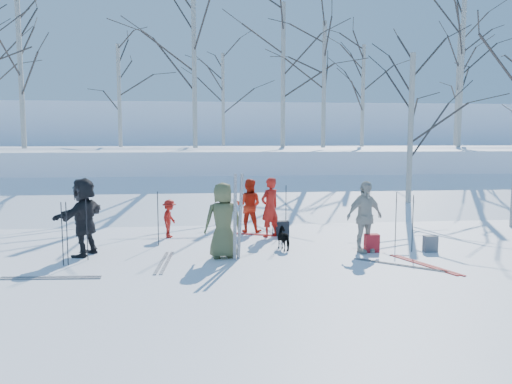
{
  "coord_description": "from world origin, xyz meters",
  "views": [
    {
      "loc": [
        -1.34,
        -10.84,
        2.68
      ],
      "look_at": [
        0.0,
        1.5,
        1.3
      ],
      "focal_mm": 35.0,
      "sensor_mm": 36.0,
      "label": 1
    }
  ],
  "objects": [
    {
      "name": "ski_pole_g",
      "position": [
        0.54,
        2.3,
        0.67
      ],
      "size": [
        0.02,
        0.02,
        1.34
      ],
      "primitive_type": "cylinder",
      "color": "black",
      "rests_on": "ground"
    },
    {
      "name": "ski_pole_c",
      "position": [
        -3.84,
        0.15,
        0.67
      ],
      "size": [
        0.02,
        0.02,
        1.34
      ],
      "primitive_type": "cylinder",
      "color": "black",
      "rests_on": "ground"
    },
    {
      "name": "dog",
      "position": [
        0.61,
        0.67,
        0.27
      ],
      "size": [
        0.48,
        0.71,
        0.55
      ],
      "primitive_type": "imported",
      "rotation": [
        0.0,
        0.0,
        3.45
      ],
      "color": "black",
      "rests_on": "ground"
    },
    {
      "name": "birch_plateau_f",
      "position": [
        10.57,
        11.35,
        5.7
      ],
      "size": [
        5.5,
        5.5,
        7.0
      ],
      "primitive_type": null,
      "color": "silver",
      "rests_on": "snow_plateau"
    },
    {
      "name": "birch_plateau_d",
      "position": [
        -0.19,
        15.76,
        4.61
      ],
      "size": [
        3.97,
        3.97,
        4.81
      ],
      "primitive_type": null,
      "color": "silver",
      "rests_on": "snow_plateau"
    },
    {
      "name": "birch_plateau_i",
      "position": [
        12.16,
        14.62,
        5.35
      ],
      "size": [
        5.01,
        5.01,
        6.29
      ],
      "primitive_type": null,
      "color": "silver",
      "rests_on": "snow_plateau"
    },
    {
      "name": "ski_pole_d",
      "position": [
        0.97,
        2.73,
        0.67
      ],
      "size": [
        0.02,
        0.02,
        1.34
      ],
      "primitive_type": "cylinder",
      "color": "black",
      "rests_on": "ground"
    },
    {
      "name": "ski_pair_e",
      "position": [
        -4.23,
        -1.23,
        0.01
      ],
      "size": [
        0.48,
        1.93,
        0.02
      ],
      "primitive_type": null,
      "rotation": [
        0.0,
        0.0,
        1.5
      ],
      "color": "silver",
      "rests_on": "ground"
    },
    {
      "name": "upright_ski_left",
      "position": [
        -0.65,
        -0.25,
        0.95
      ],
      "size": [
        0.09,
        0.16,
        1.9
      ],
      "primitive_type": "cube",
      "rotation": [
        0.07,
        0.0,
        0.12
      ],
      "color": "silver",
      "rests_on": "ground"
    },
    {
      "name": "birch_plateau_c",
      "position": [
        6.39,
        12.74,
        4.62
      ],
      "size": [
        3.98,
        3.98,
        4.83
      ],
      "primitive_type": null,
      "color": "silver",
      "rests_on": "snow_plateau"
    },
    {
      "name": "skier_red_north",
      "position": [
        0.46,
        2.24,
        0.8
      ],
      "size": [
        0.7,
        0.64,
        1.6
      ],
      "primitive_type": "imported",
      "rotation": [
        0.0,
        0.0,
        3.74
      ],
      "color": "red",
      "rests_on": "ground"
    },
    {
      "name": "ski_pair_d",
      "position": [
        -2.17,
        -0.29,
        0.01
      ],
      "size": [
        0.44,
        1.93,
        0.02
      ],
      "primitive_type": null,
      "rotation": [
        0.0,
        0.0,
        -0.06
      ],
      "color": "silver",
      "rests_on": "ground"
    },
    {
      "name": "ski_pole_b",
      "position": [
        -2.43,
        1.47,
        0.67
      ],
      "size": [
        0.02,
        0.02,
        1.34
      ],
      "primitive_type": "cylinder",
      "color": "black",
      "rests_on": "ground"
    },
    {
      "name": "birch_edge_e",
      "position": [
        5.72,
        5.53,
        2.74
      ],
      "size": [
        4.43,
        4.43,
        5.47
      ],
      "primitive_type": null,
      "color": "silver",
      "rests_on": "ground"
    },
    {
      "name": "ground",
      "position": [
        0.0,
        0.0,
        0.0
      ],
      "size": [
        120.0,
        120.0,
        0.0
      ],
      "primitive_type": "plane",
      "color": "white",
      "rests_on": "ground"
    },
    {
      "name": "ski_pole_f",
      "position": [
        -4.24,
        -0.3,
        0.67
      ],
      "size": [
        0.02,
        0.02,
        1.34
      ],
      "primitive_type": "cylinder",
      "color": "black",
      "rests_on": "ground"
    },
    {
      "name": "skier_cream_east",
      "position": [
        2.39,
        0.21,
        0.83
      ],
      "size": [
        1.06,
        0.73,
        1.67
      ],
      "primitive_type": "imported",
      "rotation": [
        0.0,
        0.0,
        0.36
      ],
      "color": "beige",
      "rests_on": "ground"
    },
    {
      "name": "ski_pole_h",
      "position": [
        3.52,
        0.13,
        0.67
      ],
      "size": [
        0.02,
        0.02,
        1.34
      ],
      "primitive_type": "cylinder",
      "color": "black",
      "rests_on": "ground"
    },
    {
      "name": "birch_plateau_g",
      "position": [
        3.97,
        10.71,
        4.9
      ],
      "size": [
        4.39,
        4.39,
        5.41
      ],
      "primitive_type": null,
      "color": "silver",
      "rests_on": "snow_plateau"
    },
    {
      "name": "ski_pair_a",
      "position": [
        2.75,
        -1.04,
        0.01
      ],
      "size": [
        2.07,
        2.1,
        0.02
      ],
      "primitive_type": null,
      "rotation": [
        0.0,
        0.0,
        0.88
      ],
      "color": "silver",
      "rests_on": "ground"
    },
    {
      "name": "backpack_red",
      "position": [
        2.58,
        0.23,
        0.21
      ],
      "size": [
        0.32,
        0.22,
        0.42
      ],
      "primitive_type": "cube",
      "color": "#A81922",
      "rests_on": "ground"
    },
    {
      "name": "backpack_grey",
      "position": [
        3.95,
        0.09,
        0.19
      ],
      "size": [
        0.3,
        0.2,
        0.38
      ],
      "primitive_type": "cube",
      "color": "#56585E",
      "rests_on": "ground"
    },
    {
      "name": "ski_pole_e",
      "position": [
        -4.15,
        -0.27,
        0.67
      ],
      "size": [
        0.02,
        0.02,
        1.34
      ],
      "primitive_type": "cylinder",
      "color": "black",
      "rests_on": "ground"
    },
    {
      "name": "birch_plateau_a",
      "position": [
        -8.51,
        10.39,
        5.24
      ],
      "size": [
        4.85,
        4.85,
        6.07
      ],
      "primitive_type": null,
      "color": "silver",
      "rests_on": "snow_plateau"
    },
    {
      "name": "skier_olive_center",
      "position": [
        -0.89,
        0.03,
        0.84
      ],
      "size": [
        0.9,
        0.65,
        1.69
      ],
      "primitive_type": "imported",
      "rotation": [
        0.0,
        0.0,
        3.29
      ],
      "color": "#4E5432",
      "rests_on": "ground"
    },
    {
      "name": "far_hill",
      "position": [
        0.0,
        38.0,
        2.0
      ],
      "size": [
        90.0,
        30.0,
        6.0
      ],
      "primitive_type": "cube",
      "color": "white",
      "rests_on": "ground"
    },
    {
      "name": "birch_plateau_b",
      "position": [
        2.28,
        11.38,
        5.36
      ],
      "size": [
        5.02,
        5.02,
        6.32
      ],
      "primitive_type": null,
      "color": "silver",
      "rests_on": "snow_plateau"
    },
    {
      "name": "ski_pole_a",
      "position": [
        3.36,
        0.76,
        0.67
      ],
      "size": [
        0.02,
        0.02,
        1.34
      ],
      "primitive_type": "cylinder",
      "color": "black",
      "rests_on": "ground"
    },
    {
      "name": "skier_redor_behind",
      "position": [
        -0.04,
        3.0,
        0.75
      ],
      "size": [
        0.87,
        0.77,
        1.5
      ],
      "primitive_type": "imported",
      "rotation": [
        0.0,
        0.0,
        2.82
      ],
      "color": "red",
      "rests_on": "ground"
    },
    {
      "name": "ski_pair_b",
      "position": [
        -0.01,
        2.59,
        0.01
      ],
      "size": [
        1.53,
        2.04,
        0.02
      ],
      "primitive_type": null,
      "rotation": [
        0.0,
        0.0,
        1.18
      ],
      "color": "#A81918",
      "rests_on": "ground"
    },
    {
      "name": "ski_pair_c",
      "position": [
        3.29,
        -1.07,
        0.01
      ],
      "size": [
        1.44,
        2.03,
        0.02
      ],
      "primitive_type": null,
      "rotation": [
        0.0,
        0.0,
        0.36
      ],
      "color": "#A81918",
      "rests_on": "ground"
    },
    {
      "name": "birch_plateau_h",
      "position": [
        -5.06,
        12.76,
        4.52
      ],
      "size": [
        3.85,
        3.85,
        4.65
      ],
      "primitive_type": null,
      "color": "silver",
      "rests_on": "snow_plateau"
    },
    {
      "name": "skier_grey_west",
      "position": [
        -4.0,
        0.62,
        0.88
      ],
      "size": [
        1.1,
        1.72,
        1.77
      ],
      "primitive_type": "imported",
      "rotation": [
        0.0,
        0.0,
        4.33
      ],
      "color": "black",
      "rests_on": "ground"
    },
    {
      "name": "birch_plateau_e",
      "position": [
        -1.61,
        10.7,
        5.61
      ],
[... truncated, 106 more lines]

